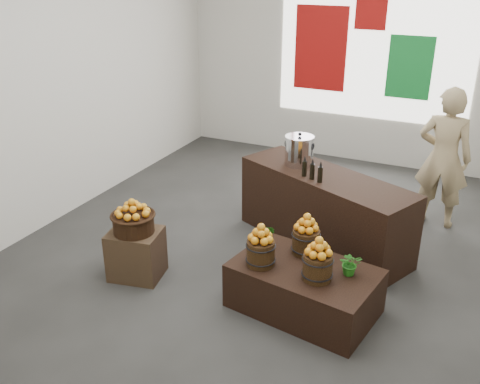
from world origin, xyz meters
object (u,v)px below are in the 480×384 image
at_px(wicker_basket, 134,223).
at_px(display_table, 304,288).
at_px(shopper, 444,158).
at_px(counter, 324,210).
at_px(stock_pot_left, 299,151).
at_px(crate, 136,254).

distance_m(wicker_basket, display_table, 1.97).
bearing_deg(wicker_basket, shopper, 44.41).
height_order(display_table, counter, counter).
xyz_separation_m(wicker_basket, stock_pot_left, (1.25, 1.81, 0.44)).
bearing_deg(shopper, counter, 46.92).
xyz_separation_m(crate, counter, (1.67, 1.62, 0.19)).
xyz_separation_m(display_table, shopper, (0.97, 2.62, 0.69)).
distance_m(wicker_basket, shopper, 4.04).
height_order(crate, wicker_basket, wicker_basket).
bearing_deg(display_table, counter, 109.11).
xyz_separation_m(wicker_basket, display_table, (1.91, 0.21, -0.42)).
bearing_deg(crate, stock_pot_left, 55.41).
relative_size(wicker_basket, shopper, 0.24).
xyz_separation_m(counter, shopper, (1.21, 1.20, 0.47)).
xyz_separation_m(crate, stock_pot_left, (1.25, 1.81, 0.83)).
bearing_deg(counter, display_table, -56.23).
bearing_deg(crate, shopper, 44.41).
height_order(counter, stock_pot_left, stock_pot_left).
relative_size(crate, display_table, 0.40).
height_order(wicker_basket, display_table, wicker_basket).
distance_m(wicker_basket, stock_pot_left, 2.24).
bearing_deg(display_table, wicker_basket, -164.25).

